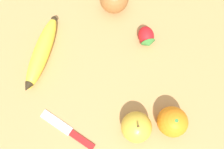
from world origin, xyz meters
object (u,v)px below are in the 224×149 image
Objects in this scene: orange at (172,122)px; paring_knife at (69,131)px; apple at (136,127)px; strawberry at (146,37)px; banana at (41,53)px.

orange is 0.48× the size of paring_knife.
strawberry is at bearing 91.69° from apple.
apple is 0.17m from paring_knife.
apple reaches higher than paring_knife.
banana is 3.08× the size of orange.
apple is (0.01, -0.24, 0.01)m from strawberry.
strawberry is 0.24m from apple.
strawberry is (0.27, 0.10, 0.00)m from banana.
apple reaches higher than orange.
apple reaches higher than strawberry.
orange is 0.09m from apple.
apple reaches higher than banana.
paring_knife is (-0.15, -0.28, -0.02)m from strawberry.
banana is at bearing 152.18° from apple.
paring_knife is at bearing -164.74° from orange.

